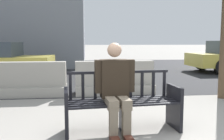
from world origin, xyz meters
name	(u,v)px	position (x,y,z in m)	size (l,w,h in m)	color
street_asphalt	(99,70)	(0.00, 8.70, 0.00)	(120.00, 12.00, 0.01)	#28282B
street_bench	(122,105)	(-0.07, 0.45, 0.40)	(1.73, 0.67, 0.88)	black
seated_person	(116,86)	(-0.17, 0.38, 0.69)	(0.59, 0.75, 1.31)	#2D2319
jersey_barrier_centre	(115,80)	(0.13, 3.16, 0.34)	(2.03, 0.77, 0.84)	#9E998E
jersey_barrier_left	(25,82)	(-2.10, 3.10, 0.34)	(2.00, 0.69, 0.84)	#9E998E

